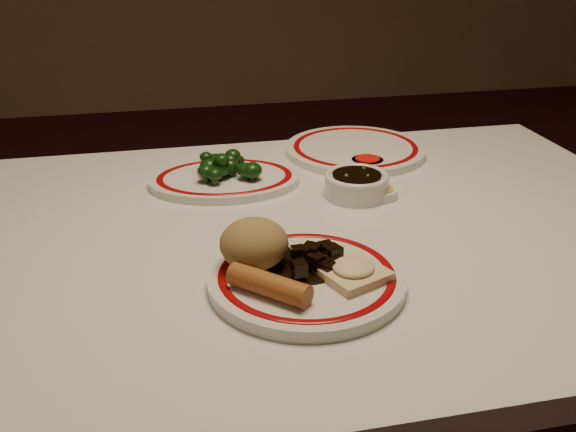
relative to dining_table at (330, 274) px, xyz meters
The scene contains 12 objects.
dining_table is the anchor object (origin of this frame).
main_plate 0.22m from the dining_table, 116.32° to the right, with size 0.30×0.30×0.02m.
rice_mound 0.25m from the dining_table, 138.28° to the right, with size 0.10×0.10×0.07m, color #987E48.
spring_roll 0.29m from the dining_table, 124.04° to the right, with size 0.03×0.03×0.11m, color #A65F29.
fried_wonton 0.23m from the dining_table, 97.84° to the right, with size 0.10×0.10×0.02m.
stirfry_heap 0.21m from the dining_table, 115.68° to the right, with size 0.11×0.11×0.03m.
broccoli_plate 0.28m from the dining_table, 124.14° to the left, with size 0.30×0.27×0.02m.
broccoli_pile 0.29m from the dining_table, 124.78° to the left, with size 0.12×0.10×0.05m.
soy_bowl 0.17m from the dining_table, 55.39° to the left, with size 0.11×0.11×0.04m.
sweet_sour_dish 0.30m from the dining_table, 59.86° to the left, with size 0.06×0.06×0.02m.
mustard_dish 0.18m from the dining_table, 39.79° to the left, with size 0.06×0.06×0.02m.
far_plate 0.37m from the dining_table, 66.33° to the left, with size 0.39×0.39×0.02m.
Camera 1 is at (-0.27, -0.91, 1.21)m, focal length 40.00 mm.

